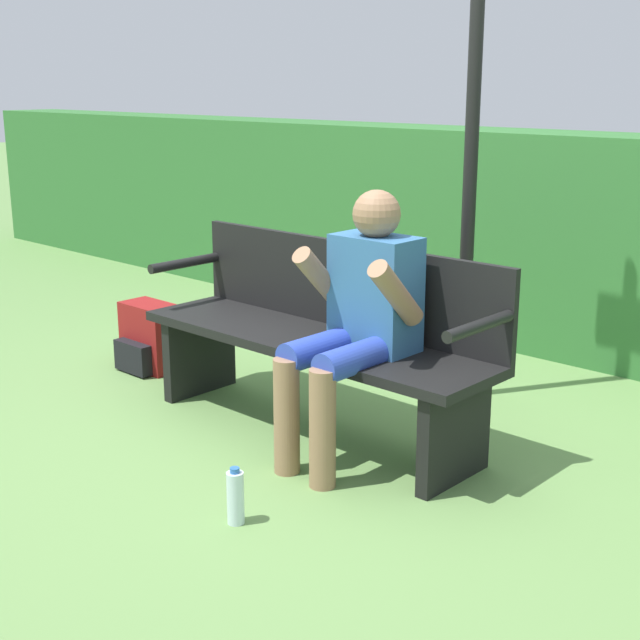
{
  "coord_description": "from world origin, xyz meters",
  "views": [
    {
      "loc": [
        2.72,
        -2.88,
        1.62
      ],
      "look_at": [
        0.15,
        -0.1,
        0.6
      ],
      "focal_mm": 50.0,
      "sensor_mm": 36.0,
      "label": 1
    }
  ],
  "objects": [
    {
      "name": "signpost",
      "position": [
        0.25,
        0.89,
        1.53
      ],
      "size": [
        0.4,
        0.09,
        2.71
      ],
      "color": "black",
      "rests_on": "ground"
    },
    {
      "name": "person_seated",
      "position": [
        0.34,
        -0.07,
        0.65
      ],
      "size": [
        0.51,
        0.62,
        1.17
      ],
      "color": "#336699",
      "rests_on": "ground"
    },
    {
      "name": "ground_plane",
      "position": [
        0.0,
        0.0,
        0.0
      ],
      "size": [
        40.0,
        40.0,
        0.0
      ],
      "primitive_type": "plane",
      "color": "#668E4C"
    },
    {
      "name": "water_bottle",
      "position": [
        0.42,
        -0.86,
        0.11
      ],
      "size": [
        0.07,
        0.07,
        0.23
      ],
      "color": "silver",
      "rests_on": "ground"
    },
    {
      "name": "hedge_back",
      "position": [
        0.0,
        2.06,
        0.66
      ],
      "size": [
        12.0,
        0.58,
        1.32
      ],
      "color": "#337033",
      "rests_on": "ground"
    },
    {
      "name": "backpack",
      "position": [
        -1.34,
        0.06,
        0.18
      ],
      "size": [
        0.36,
        0.27,
        0.38
      ],
      "color": "maroon",
      "rests_on": "ground"
    },
    {
      "name": "park_bench",
      "position": [
        0.0,
        0.07,
        0.46
      ],
      "size": [
        1.87,
        0.49,
        0.89
      ],
      "color": "black",
      "rests_on": "ground"
    }
  ]
}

